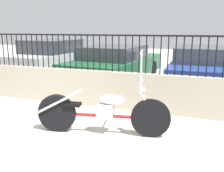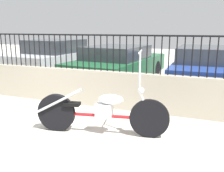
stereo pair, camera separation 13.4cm
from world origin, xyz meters
name	(u,v)px [view 2 (the right image)]	position (x,y,z in m)	size (l,w,h in m)	color
ground_plane	(17,144)	(0.00, 0.00, 0.00)	(40.00, 40.00, 0.00)	#B7B2A5
low_wall	(84,87)	(0.00, 2.31, 0.43)	(9.01, 0.18, 0.86)	#B2A893
fence_railing	(83,47)	(0.00, 2.31, 1.39)	(9.01, 0.04, 0.83)	black
motorcycle_red	(95,111)	(0.98, 0.84, 0.41)	(2.33, 0.69, 1.47)	black
car_silver	(59,58)	(-2.67, 5.32, 0.71)	(2.09, 4.25, 1.40)	black
car_green	(119,64)	(-0.08, 4.99, 0.65)	(2.32, 4.58, 1.25)	black
car_blue	(208,69)	(2.76, 4.73, 0.68)	(1.88, 4.22, 1.31)	black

